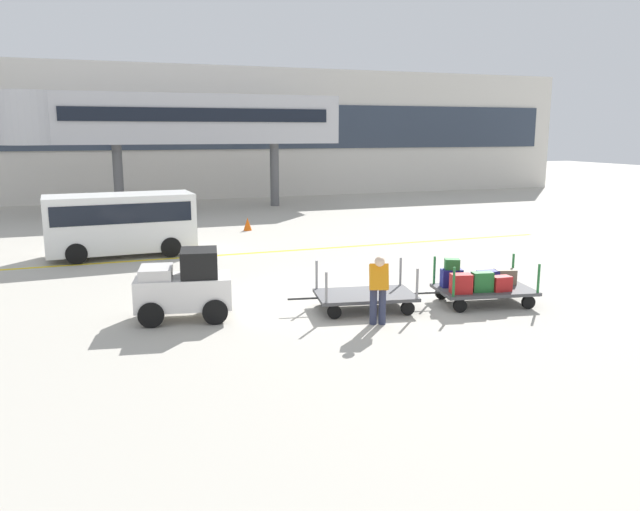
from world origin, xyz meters
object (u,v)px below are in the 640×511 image
baggage_cart_middle (480,284)px  safety_cone_near (248,224)px  baggage_handler (379,287)px  baggage_tug (185,286)px  baggage_cart_lead (365,296)px  shuttle_van (120,220)px

baggage_cart_middle → safety_cone_near: bearing=100.8°
baggage_handler → baggage_tug: bearing=153.4°
baggage_cart_lead → baggage_tug: bearing=169.8°
baggage_handler → shuttle_van: bearing=115.6°
baggage_handler → baggage_cart_lead: bearing=79.7°
baggage_tug → baggage_cart_lead: bearing=-10.2°
baggage_cart_lead → baggage_handler: baggage_handler is taller
baggage_tug → baggage_cart_lead: baggage_tug is taller
baggage_handler → safety_cone_near: baggage_handler is taller
shuttle_van → baggage_cart_lead: bearing=-60.4°
safety_cone_near → baggage_tug: bearing=-109.8°
safety_cone_near → baggage_cart_middle: bearing=-79.2°
baggage_tug → safety_cone_near: size_ratio=4.11×
baggage_tug → baggage_cart_middle: (6.95, -1.23, -0.25)m
baggage_cart_middle → baggage_handler: baggage_handler is taller
baggage_handler → safety_cone_near: bearing=87.9°
baggage_tug → baggage_handler: (3.87, -1.94, 0.11)m
baggage_cart_middle → shuttle_van: bearing=130.1°
baggage_cart_lead → safety_cone_near: size_ratio=5.60×
baggage_handler → baggage_cart_middle: bearing=12.9°
baggage_handler → shuttle_van: 11.22m
baggage_tug → shuttle_van: (-0.97, 8.18, 0.48)m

